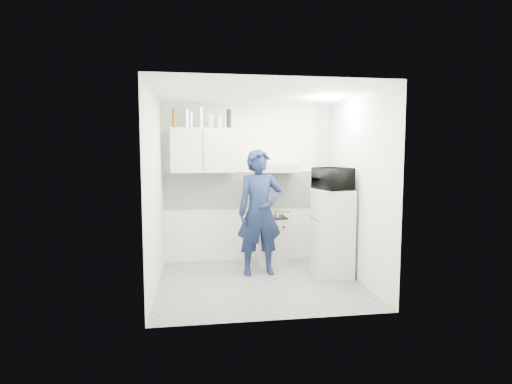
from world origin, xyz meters
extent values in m
plane|color=gray|center=(0.00, 0.00, 0.00)|extent=(2.80, 2.80, 0.00)
plane|color=white|center=(0.00, 0.00, 2.60)|extent=(2.80, 2.80, 0.00)
plane|color=white|center=(0.00, 1.25, 1.30)|extent=(2.80, 0.00, 2.80)
plane|color=white|center=(-1.40, 0.00, 1.30)|extent=(0.00, 2.60, 2.60)
plane|color=white|center=(1.40, 0.00, 1.30)|extent=(0.00, 2.60, 2.60)
imported|color=#131D3A|center=(0.07, 0.43, 0.93)|extent=(0.71, 0.50, 1.86)
cube|color=beige|center=(0.35, 1.00, 0.37)|extent=(0.47, 0.47, 0.75)
cube|color=beige|center=(1.10, 0.19, 0.64)|extent=(0.54, 0.54, 1.28)
cube|color=black|center=(0.35, 1.00, 0.76)|extent=(0.45, 0.45, 0.03)
cylinder|color=silver|center=(0.43, 0.96, 0.82)|extent=(0.16, 0.16, 0.09)
imported|color=black|center=(1.10, 0.19, 1.44)|extent=(0.65, 0.52, 0.32)
cylinder|color=brown|center=(-1.19, 1.07, 2.35)|extent=(0.07, 0.07, 0.29)
cylinder|color=silver|center=(-1.00, 1.07, 2.35)|extent=(0.08, 0.08, 0.30)
cylinder|color=silver|center=(-0.93, 1.07, 2.32)|extent=(0.06, 0.06, 0.25)
cylinder|color=silver|center=(-0.78, 1.07, 2.36)|extent=(0.07, 0.07, 0.33)
cylinder|color=#B2B7BC|center=(-0.62, 1.07, 2.31)|extent=(0.09, 0.09, 0.22)
cylinder|color=silver|center=(-0.49, 1.07, 2.29)|extent=(0.10, 0.10, 0.18)
cylinder|color=black|center=(-0.33, 1.07, 2.35)|extent=(0.08, 0.08, 0.30)
cube|color=beige|center=(-0.75, 1.07, 1.85)|extent=(1.00, 0.35, 0.70)
cube|color=beige|center=(0.45, 1.00, 1.57)|extent=(0.60, 0.50, 0.14)
cube|color=white|center=(0.00, 1.24, 1.20)|extent=(2.74, 0.03, 0.60)
cylinder|color=beige|center=(1.30, 1.17, 1.30)|extent=(0.05, 0.05, 2.60)
cylinder|color=beige|center=(1.18, 1.17, 1.30)|extent=(0.04, 0.04, 2.60)
cylinder|color=white|center=(1.00, 0.20, 2.57)|extent=(0.10, 0.10, 0.02)
camera|label=1|loc=(-0.85, -5.35, 1.81)|focal=28.00mm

